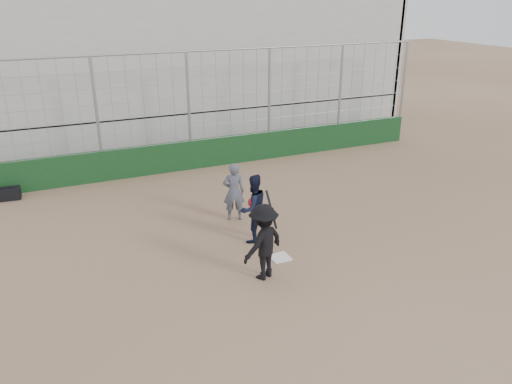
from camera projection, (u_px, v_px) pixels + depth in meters
name	position (u px, v px, depth m)	size (l,w,h in m)	color
ground	(280.00, 258.00, 11.68)	(90.00, 90.00, 0.00)	brown
home_plate	(280.00, 257.00, 11.68)	(0.44, 0.44, 0.02)	white
backstop	(191.00, 142.00, 17.26)	(18.10, 0.25, 4.04)	black
bleachers	(153.00, 66.00, 20.73)	(20.25, 6.70, 6.98)	#9B9B9B
batter_at_plate	(263.00, 242.00, 10.59)	(1.26, 1.03, 1.86)	black
catcher_crouched	(254.00, 219.00, 12.28)	(1.03, 0.93, 1.18)	black
umpire	(234.00, 195.00, 13.40)	(0.59, 0.39, 1.45)	#494E5C
equipment_bag	(5.00, 194.00, 14.88)	(0.88, 0.44, 0.40)	black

